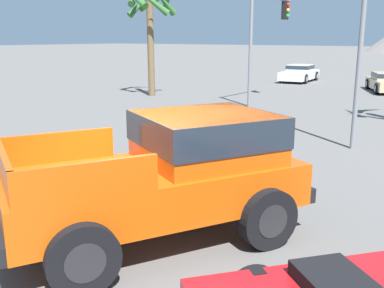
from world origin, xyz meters
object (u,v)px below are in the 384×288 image
at_px(traffic_light_main, 268,26).
at_px(palm_tree_short, 151,13).
at_px(parked_car_white, 300,73).
at_px(orange_pickup_truck, 173,169).

xyz_separation_m(traffic_light_main, palm_tree_short, (-6.25, -1.28, 0.70)).
xyz_separation_m(parked_car_white, traffic_light_main, (2.85, -11.19, 3.08)).
bearing_deg(orange_pickup_truck, parked_car_white, 135.78).
xyz_separation_m(orange_pickup_truck, traffic_light_main, (-5.76, 14.76, 2.57)).
relative_size(parked_car_white, palm_tree_short, 0.81).
distance_m(parked_car_white, traffic_light_main, 11.95).
bearing_deg(parked_car_white, palm_tree_short, 68.50).
distance_m(orange_pickup_truck, traffic_light_main, 16.05).
bearing_deg(traffic_light_main, palm_tree_short, 101.57).
bearing_deg(orange_pickup_truck, traffic_light_main, 138.74).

